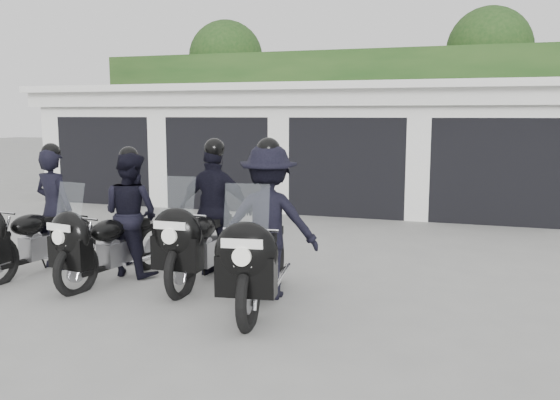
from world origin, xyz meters
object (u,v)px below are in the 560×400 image
(police_bike_a, at_px, (38,221))
(police_bike_d, at_px, (266,231))
(police_bike_c, at_px, (210,218))
(police_bike_b, at_px, (121,222))

(police_bike_a, bearing_deg, police_bike_d, 5.08)
(police_bike_c, bearing_deg, police_bike_a, -168.90)
(police_bike_a, xyz_separation_m, police_bike_b, (1.30, 0.13, 0.04))
(police_bike_b, xyz_separation_m, police_bike_c, (1.17, 0.37, 0.05))
(police_bike_a, relative_size, police_bike_c, 0.95)
(police_bike_b, distance_m, police_bike_c, 1.23)
(police_bike_c, xyz_separation_m, police_bike_d, (1.08, -0.73, 0.03))
(police_bike_c, relative_size, police_bike_d, 0.98)
(police_bike_b, bearing_deg, police_bike_d, 1.54)
(police_bike_b, height_order, police_bike_d, police_bike_d)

